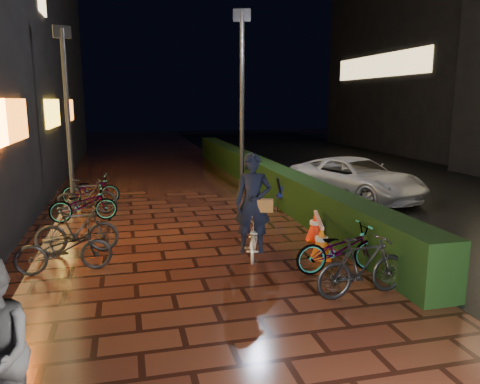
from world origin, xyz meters
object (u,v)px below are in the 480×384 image
object	(u,v)px
van	(355,178)
cart_assembly	(285,192)
cyclist	(253,219)
traffic_barrier	(318,233)

from	to	relation	value
van	cart_assembly	bearing A→B (deg)	178.71
cart_assembly	van	bearing A→B (deg)	20.26
cyclist	traffic_barrier	world-z (taller)	cyclist
traffic_barrier	cart_assembly	xyz separation A→B (m)	(0.49, 3.48, 0.17)
traffic_barrier	cart_assembly	distance (m)	3.52
van	cyclist	distance (m)	6.51
traffic_barrier	cart_assembly	size ratio (longest dim) A/B	1.65
cyclist	cart_assembly	world-z (taller)	cyclist
van	cyclist	bearing A→B (deg)	-156.18
cyclist	traffic_barrier	bearing A→B (deg)	6.98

